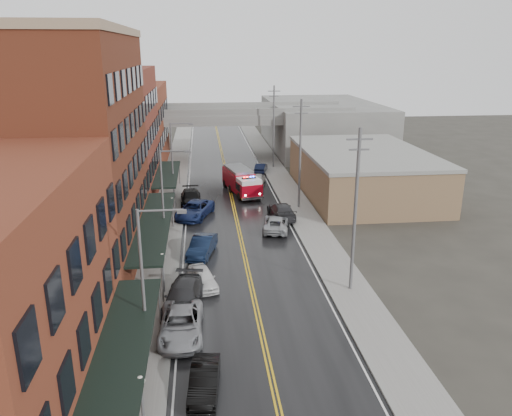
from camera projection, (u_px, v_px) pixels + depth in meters
road at (238, 225)px, 50.21m from camera, size 11.00×160.00×0.02m
sidewalk_left at (164, 227)px, 49.43m from camera, size 3.00×160.00×0.15m
sidewalk_right at (309, 222)px, 50.95m from camera, size 3.00×160.00×0.15m
curb_left at (181, 227)px, 49.60m from camera, size 0.30×160.00×0.15m
curb_right at (293, 223)px, 50.78m from camera, size 0.30×160.00×0.15m
brick_building_b at (76, 154)px, 39.46m from camera, size 9.00×20.00×18.00m
brick_building_c at (113, 136)px, 56.49m from camera, size 9.00×15.00×15.00m
brick_building_far at (133, 127)px, 73.51m from camera, size 9.00×20.00×12.00m
tan_building at (363, 174)px, 60.58m from camera, size 14.00×22.00×5.00m
right_far_block at (322, 125)px, 88.74m from camera, size 18.00×30.00×8.00m
awning_0 at (122, 354)px, 23.91m from camera, size 2.60×16.00×3.09m
awning_1 at (155, 223)px, 41.90m from camera, size 2.60×18.00×3.09m
awning_2 at (167, 174)px, 58.47m from camera, size 2.60×13.00×3.09m
globe_lamp_0 at (141, 392)px, 22.33m from camera, size 0.44×0.44×3.12m
globe_lamp_1 at (163, 264)px, 35.59m from camera, size 0.44×0.44×3.12m
globe_lamp_2 at (172, 206)px, 48.84m from camera, size 0.44×0.44×3.12m
street_lamp_0 at (147, 276)px, 27.12m from camera, size 2.64×0.22×9.00m
street_lamp_1 at (165, 195)px, 42.27m from camera, size 2.64×0.22×9.00m
street_lamp_2 at (174, 156)px, 57.42m from camera, size 2.64×0.22×9.00m
utility_pole_0 at (355, 209)px, 34.84m from camera, size 1.80×0.24×12.00m
utility_pole_1 at (300, 152)px, 53.77m from camera, size 1.80×0.24×12.00m
utility_pole_2 at (274, 125)px, 72.71m from camera, size 1.80×0.24×12.00m
overpass at (222, 122)px, 78.69m from camera, size 40.00×10.00×7.50m
fire_truck at (242, 181)px, 60.75m from camera, size 4.70×8.53×2.98m
parked_car_left_1 at (204, 380)px, 25.68m from camera, size 1.82×4.24×1.36m
parked_car_left_2 at (181, 324)px, 30.71m from camera, size 2.74×5.75×1.58m
parked_car_left_3 at (183, 297)px, 34.03m from camera, size 3.16×6.06×1.68m
parked_car_left_4 at (203, 278)px, 37.13m from camera, size 2.63×4.44×1.42m
parked_car_left_5 at (202, 246)px, 42.78m from camera, size 2.88×5.17×1.62m
parked_car_left_6 at (195, 210)px, 52.40m from camera, size 4.67×6.62×1.68m
parked_car_left_7 at (191, 198)px, 56.75m from camera, size 2.39×5.60×1.61m
parked_car_right_0 at (276, 223)px, 48.66m from camera, size 3.31×5.51×1.43m
parked_car_right_1 at (281, 211)px, 52.12m from camera, size 2.60×5.75×1.64m
parked_car_right_2 at (258, 179)px, 65.19m from camera, size 2.66×4.72×1.51m
parked_car_right_3 at (261, 168)px, 71.55m from camera, size 2.40×4.31×1.35m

